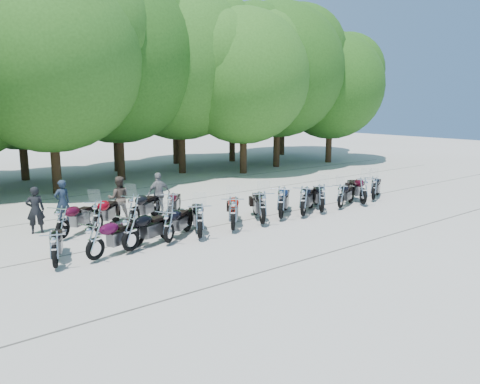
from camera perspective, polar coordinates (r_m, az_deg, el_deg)
ground at (r=16.17m, az=3.29°, el=-4.62°), size 90.00×90.00×0.00m
tree_3 at (r=23.97m, az=-22.37°, el=14.88°), size 8.70×8.70×10.67m
tree_4 at (r=27.14m, az=-14.89°, el=15.42°), size 9.13×9.13×11.20m
tree_5 at (r=29.10m, az=-7.33°, el=15.23°), size 9.04×9.04×11.10m
tree_6 at (r=28.77m, az=0.41°, el=13.85°), size 8.00×8.00×9.82m
tree_7 at (r=31.90m, az=4.61°, el=14.56°), size 8.79×8.79×10.79m
tree_8 at (r=34.76m, az=11.02°, el=12.57°), size 7.53×7.53×9.25m
tree_11 at (r=28.88m, az=-25.53°, el=12.17°), size 7.56×7.56×9.28m
tree_12 at (r=30.67m, az=-15.16°, el=13.13°), size 7.88×7.88×9.67m
tree_13 at (r=33.79m, az=-8.02°, el=13.68°), size 8.31×8.31×10.20m
tree_14 at (r=34.85m, az=-0.99°, el=13.35°), size 8.02×8.02×9.84m
tree_15 at (r=39.45m, az=5.28°, el=14.75°), size 9.67×9.67×11.86m
motorcycle_0 at (r=13.12m, az=-21.69°, el=-6.42°), size 1.32×2.16×1.17m
motorcycle_1 at (r=13.36m, az=-17.28°, el=-5.61°), size 2.34×1.46×1.27m
motorcycle_2 at (r=13.86m, az=-13.22°, el=-4.73°), size 2.40×1.48×1.30m
motorcycle_3 at (r=14.48m, az=-8.69°, el=-4.01°), size 2.17×1.89×1.25m
motorcycle_4 at (r=14.81m, az=-4.96°, el=-3.39°), size 1.80×2.43×1.35m
motorcycle_5 at (r=15.65m, az=-0.86°, el=-2.50°), size 2.11×2.38×1.39m
motorcycle_6 at (r=16.47m, az=2.75°, el=-1.79°), size 1.99×2.52×1.41m
motorcycle_7 at (r=17.29m, az=5.05°, el=-1.17°), size 2.43×2.26×1.44m
motorcycle_8 at (r=17.79m, az=7.76°, el=-0.99°), size 2.42×1.99×1.37m
motorcycle_9 at (r=18.54m, az=9.95°, el=-0.65°), size 2.06×2.27×1.33m
motorcycle_10 at (r=19.48m, az=12.21°, el=-0.39°), size 2.18×1.43×1.19m
motorcycle_11 at (r=20.34m, az=14.83°, el=0.24°), size 1.98×2.43×1.38m
motorcycle_12 at (r=21.42m, az=16.02°, el=0.53°), size 2.27×1.68×1.26m
motorcycle_13 at (r=15.79m, az=-20.86°, el=-3.33°), size 2.22×1.86×1.26m
motorcycle_14 at (r=16.19m, az=-16.97°, el=-2.69°), size 2.08×2.15×1.30m
motorcycle_15 at (r=16.72m, az=-12.78°, el=-2.01°), size 2.31×2.00×1.33m
motorcycle_16 at (r=17.46m, az=-8.45°, el=-1.56°), size 1.83×2.01×1.18m
rider_0 at (r=16.96m, az=-23.68°, el=-2.03°), size 0.66×0.51×1.59m
rider_1 at (r=17.87m, az=-14.54°, el=-0.75°), size 0.99×0.90×1.64m
rider_2 at (r=18.41m, az=-9.85°, el=-0.20°), size 0.98×0.43×1.66m
rider_3 at (r=17.88m, az=-20.84°, el=-1.16°), size 0.65×0.49×1.62m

